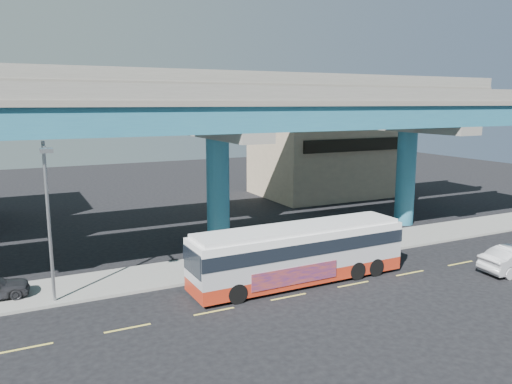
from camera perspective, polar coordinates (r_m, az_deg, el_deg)
name	(u,v)px	position (r m, az deg, el deg)	size (l,w,h in m)	color
ground	(286,295)	(25.83, 3.40, -11.66)	(120.00, 120.00, 0.00)	black
sidewalk	(241,263)	(30.42, -1.77, -8.08)	(70.00, 4.00, 0.15)	gray
lane_markings	(289,297)	(25.59, 3.74, -11.86)	(58.00, 0.12, 0.01)	#D8C64C
viaduct	(216,110)	(32.21, -4.56, 9.32)	(52.00, 12.40, 11.70)	#205B79
building_beige	(327,161)	(53.39, 8.07, 3.52)	(14.00, 10.23, 7.00)	tan
transit_bus	(299,251)	(27.11, 4.97, -6.78)	(12.24, 2.85, 3.13)	#A42813
street_lamp	(48,201)	(24.69, -22.67, -0.96)	(0.50, 2.52, 7.72)	gray
stop_sign	(331,228)	(31.48, 8.58, -4.04)	(0.74, 0.16, 2.48)	gray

